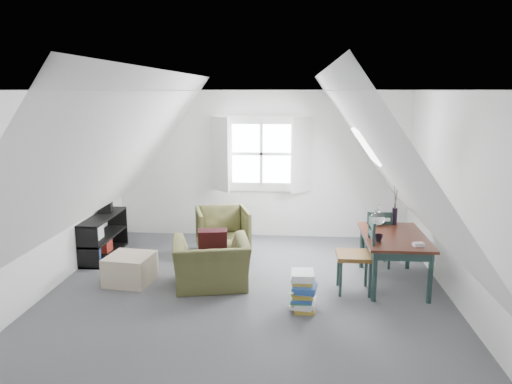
# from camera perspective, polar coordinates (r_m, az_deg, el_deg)

# --- Properties ---
(floor) EXTENTS (5.50, 5.50, 0.00)m
(floor) POSITION_cam_1_polar(r_m,az_deg,el_deg) (6.25, -1.17, -12.06)
(floor) COLOR #4D4E52
(floor) RESTS_ON ground
(ceiling) EXTENTS (5.50, 5.50, 0.00)m
(ceiling) POSITION_cam_1_polar(r_m,az_deg,el_deg) (5.73, -1.27, 11.51)
(ceiling) COLOR white
(ceiling) RESTS_ON wall_back
(wall_back) EXTENTS (5.00, 0.00, 5.00)m
(wall_back) POSITION_cam_1_polar(r_m,az_deg,el_deg) (8.56, 0.63, 3.09)
(wall_back) COLOR white
(wall_back) RESTS_ON ground
(wall_front) EXTENTS (5.00, 0.00, 5.00)m
(wall_front) POSITION_cam_1_polar(r_m,az_deg,el_deg) (3.26, -6.17, -11.05)
(wall_front) COLOR white
(wall_front) RESTS_ON ground
(wall_left) EXTENTS (0.00, 5.50, 5.50)m
(wall_left) POSITION_cam_1_polar(r_m,az_deg,el_deg) (6.60, -23.36, -0.36)
(wall_left) COLOR white
(wall_left) RESTS_ON ground
(wall_right) EXTENTS (0.00, 5.50, 5.50)m
(wall_right) POSITION_cam_1_polar(r_m,az_deg,el_deg) (6.14, 22.66, -1.12)
(wall_right) COLOR white
(wall_right) RESTS_ON ground
(slope_left) EXTENTS (3.19, 5.50, 4.48)m
(slope_left) POSITION_cam_1_polar(r_m,az_deg,el_deg) (6.13, -15.85, 4.28)
(slope_left) COLOR white
(slope_left) RESTS_ON wall_left
(slope_right) EXTENTS (3.19, 5.50, 4.48)m
(slope_right) POSITION_cam_1_polar(r_m,az_deg,el_deg) (5.83, 14.14, 4.02)
(slope_right) COLOR white
(slope_right) RESTS_ON wall_right
(dormer_window) EXTENTS (1.71, 0.35, 1.30)m
(dormer_window) POSITION_cam_1_polar(r_m,az_deg,el_deg) (8.46, 0.59, 4.36)
(dormer_window) COLOR white
(dormer_window) RESTS_ON wall_back
(skylight) EXTENTS (0.35, 0.75, 0.47)m
(skylight) POSITION_cam_1_polar(r_m,az_deg,el_deg) (7.11, 12.42, 5.14)
(skylight) COLOR white
(skylight) RESTS_ON slope_right
(armchair_near) EXTENTS (1.12, 1.03, 0.62)m
(armchair_near) POSITION_cam_1_polar(r_m,az_deg,el_deg) (6.64, -5.10, -10.67)
(armchair_near) COLOR #4C4C28
(armchair_near) RESTS_ON floor
(armchair_far) EXTENTS (0.96, 0.98, 0.72)m
(armchair_far) POSITION_cam_1_polar(r_m,az_deg,el_deg) (7.91, -3.80, -6.97)
(armchair_far) COLOR #4C4C28
(armchair_far) RESTS_ON floor
(throw_pillow) EXTENTS (0.41, 0.28, 0.39)m
(throw_pillow) POSITION_cam_1_polar(r_m,az_deg,el_deg) (6.59, -4.97, -5.72)
(throw_pillow) COLOR #3C1015
(throw_pillow) RESTS_ON armchair_near
(ottoman) EXTENTS (0.63, 0.63, 0.38)m
(ottoman) POSITION_cam_1_polar(r_m,az_deg,el_deg) (6.87, -14.19, -8.52)
(ottoman) COLOR tan
(ottoman) RESTS_ON floor
(dining_table) EXTENTS (0.79, 1.32, 0.66)m
(dining_table) POSITION_cam_1_polar(r_m,az_deg,el_deg) (6.75, 15.49, -5.49)
(dining_table) COLOR #37170F
(dining_table) RESTS_ON floor
(demijohn) EXTENTS (0.20, 0.20, 0.29)m
(demijohn) POSITION_cam_1_polar(r_m,az_deg,el_deg) (7.10, 13.72, -2.85)
(demijohn) COLOR silver
(demijohn) RESTS_ON dining_table
(vase_twigs) EXTENTS (0.07, 0.08, 0.58)m
(vase_twigs) POSITION_cam_1_polar(r_m,az_deg,el_deg) (7.24, 15.56, -2.59)
(vase_twigs) COLOR black
(vase_twigs) RESTS_ON dining_table
(cup) EXTENTS (0.12, 0.12, 0.09)m
(cup) POSITION_cam_1_polar(r_m,az_deg,el_deg) (6.40, 13.82, -5.52)
(cup) COLOR black
(cup) RESTS_ON dining_table
(paper_box) EXTENTS (0.14, 0.11, 0.04)m
(paper_box) POSITION_cam_1_polar(r_m,az_deg,el_deg) (6.34, 18.08, -5.72)
(paper_box) COLOR white
(paper_box) RESTS_ON dining_table
(dining_chair_far) EXTENTS (0.40, 0.40, 0.84)m
(dining_chair_far) POSITION_cam_1_polar(r_m,az_deg,el_deg) (7.41, 13.68, -4.99)
(dining_chair_far) COLOR brown
(dining_chair_far) RESTS_ON floor
(dining_chair_near) EXTENTS (0.44, 0.44, 0.94)m
(dining_chair_near) POSITION_cam_1_polar(r_m,az_deg,el_deg) (6.41, 11.52, -7.00)
(dining_chair_near) COLOR brown
(dining_chair_near) RESTS_ON floor
(media_shelf) EXTENTS (0.41, 1.24, 0.63)m
(media_shelf) POSITION_cam_1_polar(r_m,az_deg,el_deg) (8.02, -17.42, -5.08)
(media_shelf) COLOR black
(media_shelf) RESTS_ON floor
(electronics_box) EXTENTS (0.25, 0.31, 0.22)m
(electronics_box) POSITION_cam_1_polar(r_m,az_deg,el_deg) (8.17, -16.84, -1.54)
(electronics_box) COLOR black
(electronics_box) RESTS_ON media_shelf
(magazine_stack) EXTENTS (0.34, 0.40, 0.45)m
(magazine_stack) POSITION_cam_1_polar(r_m,az_deg,el_deg) (5.90, 5.42, -11.20)
(magazine_stack) COLOR #B29933
(magazine_stack) RESTS_ON floor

